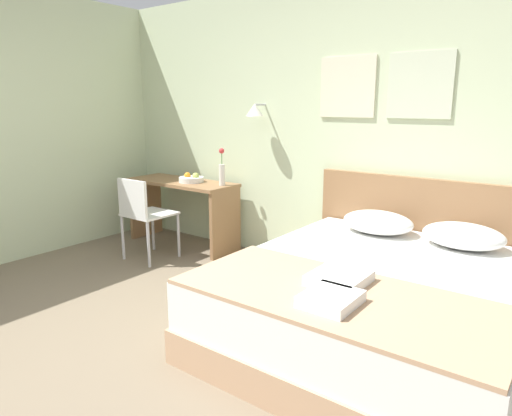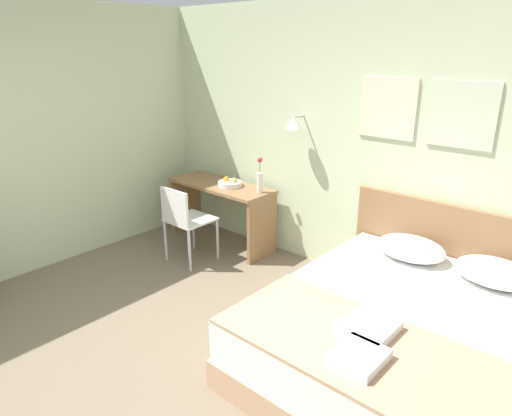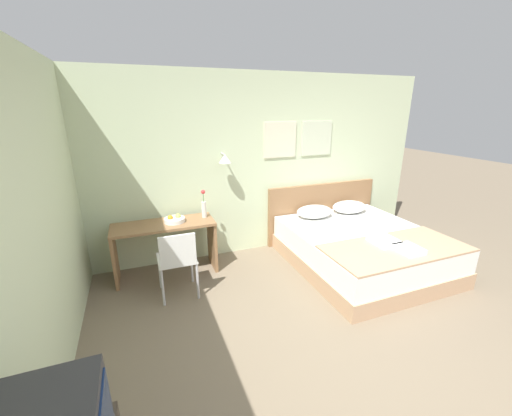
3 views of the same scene
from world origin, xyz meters
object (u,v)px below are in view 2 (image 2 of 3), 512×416
at_px(headboard, 461,262).
at_px(throw_blanket, 365,348).
at_px(bed, 404,341).
at_px(pillow_left, 411,248).
at_px(folded_towel_mid_bed, 359,357).
at_px(folded_towel_near_foot, 369,328).
at_px(desk, 221,201).
at_px(desk_chair, 184,218).
at_px(flower_vase, 260,179).
at_px(fruit_bowl, 230,183).
at_px(pillow_right, 495,272).

bearing_deg(headboard, throw_blanket, -90.00).
xyz_separation_m(bed, pillow_left, (-0.33, 0.77, 0.35)).
height_order(throw_blanket, folded_towel_mid_bed, folded_towel_mid_bed).
bearing_deg(pillow_left, folded_towel_near_foot, -77.46).
distance_m(folded_towel_mid_bed, desk, 3.04).
bearing_deg(bed, desk_chair, 176.78).
distance_m(throw_blanket, flower_vase, 2.51).
distance_m(folded_towel_mid_bed, flower_vase, 2.62).
relative_size(folded_towel_mid_bed, desk_chair, 0.35).
height_order(throw_blanket, folded_towel_near_foot, folded_towel_near_foot).
relative_size(bed, flower_vase, 5.31).
bearing_deg(folded_towel_near_foot, folded_towel_mid_bed, -71.40).
relative_size(bed, folded_towel_near_foot, 6.22).
bearing_deg(folded_towel_near_foot, flower_vase, 147.55).
xyz_separation_m(throw_blanket, fruit_bowl, (-2.45, 1.37, 0.23)).
relative_size(throw_blanket, desk_chair, 2.11).
distance_m(bed, pillow_right, 0.91).
xyz_separation_m(desk, desk_chair, (0.08, -0.62, -0.00)).
bearing_deg(flower_vase, desk_chair, -125.17).
bearing_deg(desk, desk_chair, -82.94).
height_order(pillow_left, throw_blanket, pillow_left).
xyz_separation_m(folded_towel_mid_bed, flower_vase, (-2.09, 1.55, 0.30)).
relative_size(headboard, desk, 1.51).
height_order(headboard, folded_towel_mid_bed, headboard).
height_order(folded_towel_near_foot, desk_chair, desk_chair).
height_order(pillow_right, desk, desk).
relative_size(bed, headboard, 1.05).
relative_size(throw_blanket, desk, 1.37).
xyz_separation_m(bed, fruit_bowl, (-2.45, 0.77, 0.50)).
bearing_deg(desk_chair, pillow_left, 15.88).
bearing_deg(flower_vase, pillow_right, -1.15).
xyz_separation_m(headboard, desk, (-2.60, -0.29, 0.04)).
xyz_separation_m(throw_blanket, desk, (-2.60, 1.36, -0.02)).
height_order(pillow_right, folded_towel_mid_bed, pillow_right).
xyz_separation_m(pillow_left, pillow_right, (0.66, 0.00, 0.00)).
distance_m(pillow_left, pillow_right, 0.66).
distance_m(folded_towel_near_foot, desk_chair, 2.54).
height_order(pillow_left, fruit_bowl, fruit_bowl).
height_order(pillow_left, pillow_right, same).
distance_m(bed, desk, 2.72).
height_order(bed, headboard, headboard).
bearing_deg(desk_chair, fruit_bowl, 83.77).
bearing_deg(pillow_left, bed, -66.83).
relative_size(throw_blanket, folded_towel_mid_bed, 5.98).
bearing_deg(pillow_right, pillow_left, 180.00).
bearing_deg(desk, folded_towel_mid_bed, -29.69).
xyz_separation_m(desk_chair, fruit_bowl, (0.07, 0.63, 0.25)).
bearing_deg(flower_vase, folded_towel_near_foot, -32.45).
xyz_separation_m(desk_chair, flower_vase, (0.47, 0.67, 0.37)).
bearing_deg(throw_blanket, bed, 90.00).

